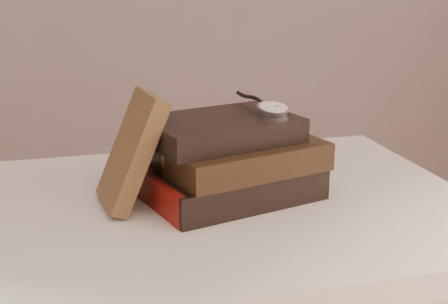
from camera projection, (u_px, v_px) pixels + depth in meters
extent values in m
cube|color=silver|center=(157.00, 218.00, 0.94)|extent=(1.00, 0.60, 0.04)
cube|color=white|center=(158.00, 253.00, 0.96)|extent=(0.88, 0.49, 0.08)
cube|color=black|center=(230.00, 182.00, 0.97)|extent=(0.30, 0.24, 0.05)
cube|color=beige|center=(232.00, 182.00, 0.97)|extent=(0.29, 0.22, 0.04)
cube|color=gold|center=(150.00, 191.00, 0.93)|extent=(0.01, 0.01, 0.05)
cube|color=maroon|center=(158.00, 196.00, 0.91)|extent=(0.05, 0.16, 0.05)
cube|color=black|center=(240.00, 155.00, 0.96)|extent=(0.28, 0.23, 0.04)
cube|color=beige|center=(242.00, 154.00, 0.96)|extent=(0.27, 0.21, 0.03)
cube|color=gold|center=(165.00, 162.00, 0.92)|extent=(0.01, 0.01, 0.04)
cube|color=black|center=(221.00, 129.00, 0.95)|extent=(0.26, 0.21, 0.04)
cube|color=beige|center=(223.00, 129.00, 0.95)|extent=(0.25, 0.20, 0.03)
cube|color=gold|center=(150.00, 135.00, 0.92)|extent=(0.01, 0.01, 0.04)
cube|color=#412D19|center=(132.00, 151.00, 0.92)|extent=(0.11, 0.12, 0.18)
cylinder|color=silver|center=(274.00, 110.00, 0.96)|extent=(0.07, 0.07, 0.02)
cylinder|color=white|center=(274.00, 107.00, 0.96)|extent=(0.05, 0.05, 0.01)
torus|color=silver|center=(274.00, 107.00, 0.96)|extent=(0.06, 0.06, 0.01)
cylinder|color=silver|center=(263.00, 106.00, 0.99)|extent=(0.01, 0.01, 0.01)
cube|color=black|center=(272.00, 106.00, 0.96)|extent=(0.01, 0.01, 0.00)
cube|color=black|center=(277.00, 106.00, 0.96)|extent=(0.01, 0.00, 0.00)
sphere|color=black|center=(261.00, 102.00, 0.99)|extent=(0.01, 0.01, 0.01)
sphere|color=black|center=(259.00, 100.00, 1.00)|extent=(0.01, 0.01, 0.01)
sphere|color=black|center=(256.00, 99.00, 1.01)|extent=(0.01, 0.01, 0.01)
sphere|color=black|center=(254.00, 98.00, 1.01)|extent=(0.01, 0.01, 0.01)
sphere|color=black|center=(252.00, 97.00, 1.02)|extent=(0.01, 0.01, 0.01)
sphere|color=black|center=(249.00, 97.00, 1.03)|extent=(0.01, 0.01, 0.01)
sphere|color=black|center=(247.00, 97.00, 1.04)|extent=(0.01, 0.01, 0.01)
sphere|color=black|center=(245.00, 96.00, 1.04)|extent=(0.01, 0.01, 0.01)
sphere|color=black|center=(243.00, 95.00, 1.05)|extent=(0.01, 0.01, 0.01)
sphere|color=black|center=(240.00, 94.00, 1.06)|extent=(0.01, 0.01, 0.01)
sphere|color=black|center=(238.00, 93.00, 1.07)|extent=(0.01, 0.01, 0.01)
torus|color=silver|center=(139.00, 150.00, 0.97)|extent=(0.05, 0.03, 0.05)
torus|color=silver|center=(171.00, 145.00, 0.99)|extent=(0.05, 0.03, 0.05)
cylinder|color=silver|center=(156.00, 146.00, 0.98)|extent=(0.02, 0.01, 0.00)
cylinder|color=silver|center=(112.00, 147.00, 1.01)|extent=(0.03, 0.11, 0.03)
cylinder|color=silver|center=(169.00, 139.00, 1.06)|extent=(0.03, 0.11, 0.03)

